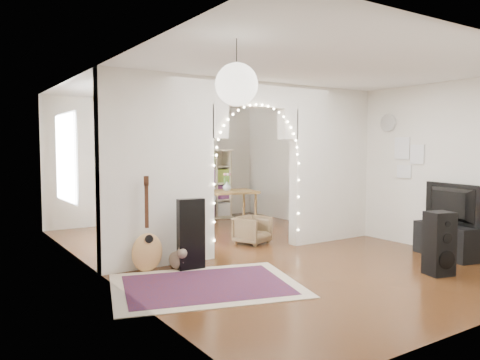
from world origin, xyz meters
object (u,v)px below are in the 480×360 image
bookcase (199,184)px  dining_chair_right (253,230)px  dining_chair_left (193,212)px  floor_speaker (439,244)px  dining_table (227,194)px  acoustic_guitar (147,237)px  media_console (447,241)px

bookcase → dining_chair_right: size_ratio=3.08×
dining_chair_right → dining_chair_left: bearing=67.3°
bookcase → dining_chair_right: bearing=-83.9°
floor_speaker → dining_table: (-0.31, 4.74, 0.27)m
floor_speaker → dining_table: size_ratio=0.62×
bookcase → dining_chair_right: 3.15m
acoustic_guitar → bookcase: bookcase is taller
dining_chair_left → bookcase: bearing=26.9°
media_console → dining_chair_right: (-1.91, 2.42, -0.01)m
dining_table → dining_chair_right: (-0.59, -1.78, -0.44)m
floor_speaker → bookcase: (-0.31, 6.00, 0.40)m
dining_chair_right → acoustic_guitar: bearing=177.6°
dining_table → bookcase: bearing=101.3°
acoustic_guitar → dining_table: (2.80, 2.49, 0.21)m
floor_speaker → dining_chair_left: (-0.79, 5.39, -0.15)m
bookcase → dining_chair_left: (-0.48, -0.61, -0.55)m
dining_chair_left → acoustic_guitar: bearing=-151.5°
media_console → dining_chair_right: 3.08m
floor_speaker → media_console: floor_speaker is taller
bookcase → floor_speaker: bearing=-69.9°
bookcase → dining_chair_left: size_ratio=2.84×
dining_table → dining_chair_right: size_ratio=2.54×
dining_table → floor_speaker: bearing=-74.6°
media_console → bookcase: size_ratio=0.62×
floor_speaker → media_console: (1.01, 0.54, -0.16)m
dining_chair_left → dining_table: bearing=-78.8°
media_console → dining_table: size_ratio=0.75×
floor_speaker → dining_chair_right: 3.09m
floor_speaker → dining_table: bearing=109.0°
bookcase → dining_chair_left: 0.95m
acoustic_guitar → dining_table: size_ratio=0.82×
acoustic_guitar → floor_speaker: size_ratio=1.31×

